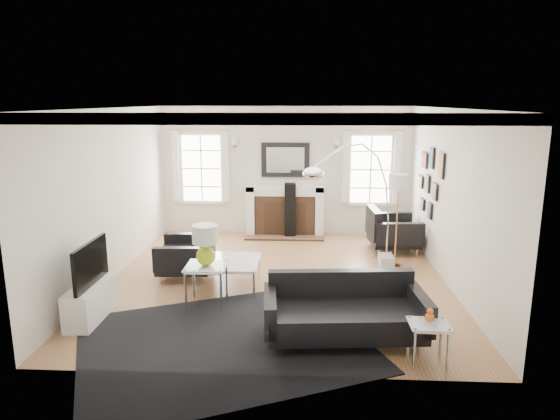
# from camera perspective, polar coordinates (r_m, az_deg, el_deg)

# --- Properties ---
(floor) EXTENTS (6.00, 6.00, 0.00)m
(floor) POSITION_cam_1_polar(r_m,az_deg,el_deg) (8.41, -0.23, -7.89)
(floor) COLOR #986240
(floor) RESTS_ON ground
(back_wall) EXTENTS (5.50, 0.04, 2.80)m
(back_wall) POSITION_cam_1_polar(r_m,az_deg,el_deg) (10.98, 0.63, 4.48)
(back_wall) COLOR beige
(back_wall) RESTS_ON floor
(front_wall) EXTENTS (5.50, 0.04, 2.80)m
(front_wall) POSITION_cam_1_polar(r_m,az_deg,el_deg) (5.12, -2.10, -4.82)
(front_wall) COLOR beige
(front_wall) RESTS_ON floor
(left_wall) EXTENTS (0.04, 6.00, 2.80)m
(left_wall) POSITION_cam_1_polar(r_m,az_deg,el_deg) (8.63, -18.81, 1.62)
(left_wall) COLOR beige
(left_wall) RESTS_ON floor
(right_wall) EXTENTS (0.04, 6.00, 2.80)m
(right_wall) POSITION_cam_1_polar(r_m,az_deg,el_deg) (8.34, 18.98, 1.26)
(right_wall) COLOR beige
(right_wall) RESTS_ON floor
(ceiling) EXTENTS (5.50, 6.00, 0.02)m
(ceiling) POSITION_cam_1_polar(r_m,az_deg,el_deg) (7.88, -0.25, 11.57)
(ceiling) COLOR white
(ceiling) RESTS_ON back_wall
(crown_molding) EXTENTS (5.50, 6.00, 0.12)m
(crown_molding) POSITION_cam_1_polar(r_m,az_deg,el_deg) (7.88, -0.25, 11.13)
(crown_molding) COLOR white
(crown_molding) RESTS_ON back_wall
(fireplace) EXTENTS (1.70, 0.69, 1.11)m
(fireplace) POSITION_cam_1_polar(r_m,az_deg,el_deg) (10.93, 0.57, -0.13)
(fireplace) COLOR white
(fireplace) RESTS_ON floor
(mantel_mirror) EXTENTS (1.05, 0.07, 0.75)m
(mantel_mirror) POSITION_cam_1_polar(r_m,az_deg,el_deg) (10.91, 0.62, 5.75)
(mantel_mirror) COLOR black
(mantel_mirror) RESTS_ON back_wall
(window_left) EXTENTS (1.24, 0.15, 1.62)m
(window_left) POSITION_cam_1_polar(r_m,az_deg,el_deg) (11.15, -8.96, 4.75)
(window_left) COLOR white
(window_left) RESTS_ON back_wall
(window_right) EXTENTS (1.24, 0.15, 1.62)m
(window_right) POSITION_cam_1_polar(r_m,az_deg,el_deg) (11.01, 10.32, 4.60)
(window_right) COLOR white
(window_right) RESTS_ON back_wall
(gallery_wall) EXTENTS (0.04, 1.73, 1.29)m
(gallery_wall) POSITION_cam_1_polar(r_m,az_deg,el_deg) (9.55, 16.75, 3.56)
(gallery_wall) COLOR black
(gallery_wall) RESTS_ON right_wall
(tv_unit) EXTENTS (0.35, 1.00, 1.09)m
(tv_unit) POSITION_cam_1_polar(r_m,az_deg,el_deg) (7.29, -20.86, -9.25)
(tv_unit) COLOR white
(tv_unit) RESTS_ON floor
(area_rug) EXTENTS (4.20, 3.91, 0.01)m
(area_rug) POSITION_cam_1_polar(r_m,az_deg,el_deg) (6.38, -6.52, -14.81)
(area_rug) COLOR black
(area_rug) RESTS_ON floor
(sofa) EXTENTS (2.05, 1.07, 0.65)m
(sofa) POSITION_cam_1_polar(r_m,az_deg,el_deg) (6.36, 7.33, -11.48)
(sofa) COLOR black
(sofa) RESTS_ON floor
(armchair_left) EXTENTS (0.95, 1.04, 0.67)m
(armchair_left) POSITION_cam_1_polar(r_m,az_deg,el_deg) (8.56, -10.36, -5.09)
(armchair_left) COLOR black
(armchair_left) RESTS_ON floor
(armchair_right) EXTENTS (1.00, 1.10, 0.71)m
(armchair_right) POSITION_cam_1_polar(r_m,az_deg,el_deg) (10.07, 12.52, -2.40)
(armchair_right) COLOR black
(armchair_right) RESTS_ON floor
(coffee_table) EXTENTS (0.99, 0.99, 0.44)m
(coffee_table) POSITION_cam_1_polar(r_m,az_deg,el_deg) (7.97, -5.95, -6.02)
(coffee_table) COLOR silver
(coffee_table) RESTS_ON floor
(side_table_left) EXTENTS (0.57, 0.57, 0.63)m
(side_table_left) POSITION_cam_1_polar(r_m,az_deg,el_deg) (7.23, -8.41, -7.11)
(side_table_left) COLOR silver
(side_table_left) RESTS_ON floor
(nesting_table) EXTENTS (0.45, 0.38, 0.49)m
(nesting_table) POSITION_cam_1_polar(r_m,az_deg,el_deg) (5.97, 16.62, -13.29)
(nesting_table) COLOR silver
(nesting_table) RESTS_ON floor
(gourd_lamp) EXTENTS (0.37, 0.37, 0.59)m
(gourd_lamp) POSITION_cam_1_polar(r_m,az_deg,el_deg) (7.09, -8.53, -3.69)
(gourd_lamp) COLOR #ACC718
(gourd_lamp) RESTS_ON side_table_left
(orange_vase) EXTENTS (0.10, 0.10, 0.16)m
(orange_vase) POSITION_cam_1_polar(r_m,az_deg,el_deg) (5.89, 16.74, -11.49)
(orange_vase) COLOR #D3591B
(orange_vase) RESTS_ON nesting_table
(arc_floor_lamp) EXTENTS (1.64, 1.52, 2.32)m
(arc_floor_lamp) POSITION_cam_1_polar(r_m,az_deg,el_deg) (8.29, 8.37, 0.72)
(arc_floor_lamp) COLOR silver
(arc_floor_lamp) RESTS_ON floor
(stick_floor_lamp) EXTENTS (0.34, 0.34, 1.68)m
(stick_floor_lamp) POSITION_cam_1_polar(r_m,az_deg,el_deg) (8.86, 13.38, 2.58)
(stick_floor_lamp) COLOR #CB8646
(stick_floor_lamp) RESTS_ON floor
(speaker_tower) EXTENTS (0.25, 0.25, 1.19)m
(speaker_tower) POSITION_cam_1_polar(r_m,az_deg,el_deg) (10.78, 1.15, -0.04)
(speaker_tower) COLOR black
(speaker_tower) RESTS_ON floor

